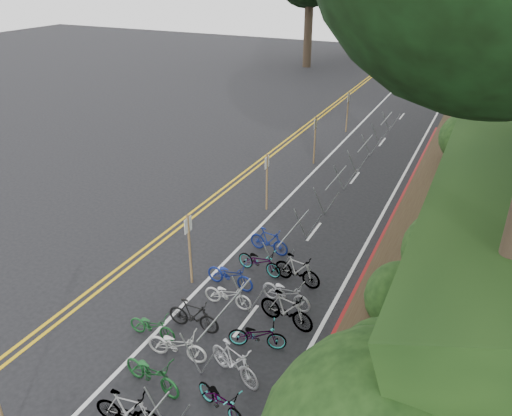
# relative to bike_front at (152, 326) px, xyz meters

# --- Properties ---
(ground) EXTENTS (120.00, 120.00, 0.00)m
(ground) POSITION_rel_bike_front_xyz_m (-1.04, -2.25, -0.39)
(ground) COLOR black
(ground) RESTS_ON ground
(road_markings) EXTENTS (7.47, 80.00, 0.01)m
(road_markings) POSITION_rel_bike_front_xyz_m (-0.40, 7.84, -0.39)
(road_markings) COLOR gold
(road_markings) RESTS_ON ground
(red_curb) EXTENTS (0.25, 28.00, 0.10)m
(red_curb) POSITION_rel_bike_front_xyz_m (4.66, 9.75, -0.34)
(red_curb) COLOR maroon
(red_curb) RESTS_ON ground
(bike_racks_rest) EXTENTS (1.14, 23.00, 1.17)m
(bike_racks_rest) POSITION_rel_bike_front_xyz_m (1.96, 10.75, 0.46)
(bike_racks_rest) COLOR gray
(bike_racks_rest) RESTS_ON ground
(signposts_rest) EXTENTS (0.08, 18.40, 2.50)m
(signposts_rest) POSITION_rel_bike_front_xyz_m (-0.44, 11.75, 1.04)
(signposts_rest) COLOR brown
(signposts_rest) RESTS_ON ground
(bike_front) EXTENTS (0.56, 1.50, 0.78)m
(bike_front) POSITION_rel_bike_front_xyz_m (0.00, 0.00, 0.00)
(bike_front) COLOR #144C1E
(bike_front) RESTS_ON ground
(bike_valet) EXTENTS (3.38, 12.67, 1.07)m
(bike_valet) POSITION_rel_bike_front_xyz_m (1.94, -0.25, 0.09)
(bike_valet) COLOR #9E9EA3
(bike_valet) RESTS_ON ground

